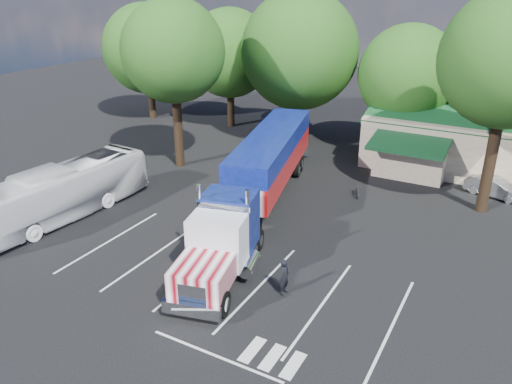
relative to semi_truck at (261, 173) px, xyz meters
The scene contains 12 objects.
ground 3.17m from the semi_truck, 63.23° to the right, with size 120.00×120.00×0.00m, color black.
tree_row_a 26.26m from the semi_truck, 144.95° to the left, with size 9.00×9.00×11.68m.
tree_row_b 20.73m from the semi_truck, 127.00° to the left, with size 8.40×8.40×11.35m.
tree_row_c 16.09m from the semi_truck, 105.98° to the left, with size 10.00×10.00×13.05m.
tree_row_d 17.05m from the semi_truck, 73.04° to the left, with size 8.00×8.00×10.60m.
tree_near_left 12.30m from the semi_truck, 155.78° to the left, with size 7.60×7.60×12.65m.
tree_near_right 15.70m from the semi_truck, 29.04° to the left, with size 8.00×8.00×13.50m.
semi_truck is the anchor object (origin of this frame).
woman 9.38m from the semi_truck, 54.72° to the right, with size 0.66×0.44×1.82m, color black.
bicycle 7.35m from the semi_truck, 48.56° to the left, with size 0.53×1.51×0.79m, color black.
tour_bus 12.22m from the semi_truck, 147.18° to the right, with size 2.75×11.76×3.28m, color silver.
silver_sedan 16.20m from the semi_truck, 37.07° to the left, with size 1.36×3.90×1.29m, color #ACB0B4.
Camera 1 is at (12.91, -23.79, 13.65)m, focal length 35.00 mm.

